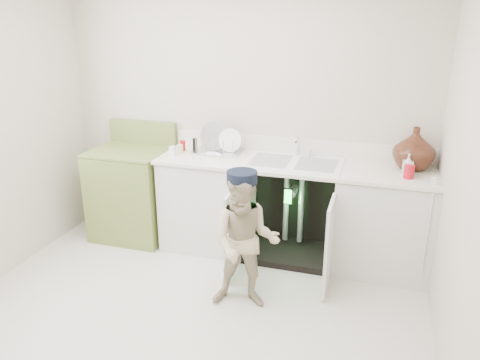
# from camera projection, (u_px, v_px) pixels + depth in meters

# --- Properties ---
(ground) EXTENTS (3.50, 3.50, 0.00)m
(ground) POSITION_uv_depth(u_px,v_px,m) (185.00, 319.00, 3.47)
(ground) COLOR #BCB4A5
(ground) RESTS_ON ground
(room_shell) EXTENTS (6.00, 5.50, 1.26)m
(room_shell) POSITION_uv_depth(u_px,v_px,m) (177.00, 158.00, 3.04)
(room_shell) COLOR beige
(room_shell) RESTS_ON ground
(counter_run) EXTENTS (2.44, 1.02, 1.26)m
(counter_run) POSITION_uv_depth(u_px,v_px,m) (296.00, 207.00, 4.23)
(counter_run) COLOR silver
(counter_run) RESTS_ON ground
(avocado_stove) EXTENTS (0.72, 0.65, 1.12)m
(avocado_stove) POSITION_uv_depth(u_px,v_px,m) (133.00, 191.00, 4.66)
(avocado_stove) COLOR olive
(avocado_stove) RESTS_ON ground
(repair_worker) EXTENTS (0.58, 0.79, 1.08)m
(repair_worker) POSITION_uv_depth(u_px,v_px,m) (245.00, 241.00, 3.47)
(repair_worker) COLOR #CCB892
(repair_worker) RESTS_ON ground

